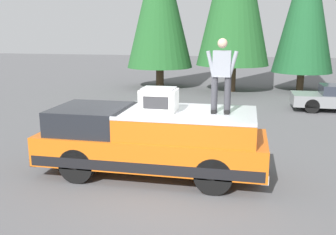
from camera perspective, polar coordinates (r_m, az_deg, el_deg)
name	(u,v)px	position (r m, az deg, el deg)	size (l,w,h in m)	color
ground_plane	(173,182)	(9.09, 0.74, -9.74)	(90.00, 90.00, 0.00)	#565659
pickup_truck	(152,140)	(9.32, -2.40, -3.45)	(2.01, 5.54, 1.65)	orange
compressor_unit	(159,100)	(8.87, -1.38, 2.70)	(0.65, 0.84, 0.56)	white
person_on_truck_bed	(222,74)	(8.67, 8.06, 6.51)	(0.29, 0.72, 1.69)	#333338
conifer_left	(306,4)	(23.75, 20.09, 15.75)	(3.45, 3.45, 8.84)	#4C3826
conifer_center_right	(160,0)	(23.86, -1.28, 17.21)	(4.04, 4.04, 9.30)	#4C3826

